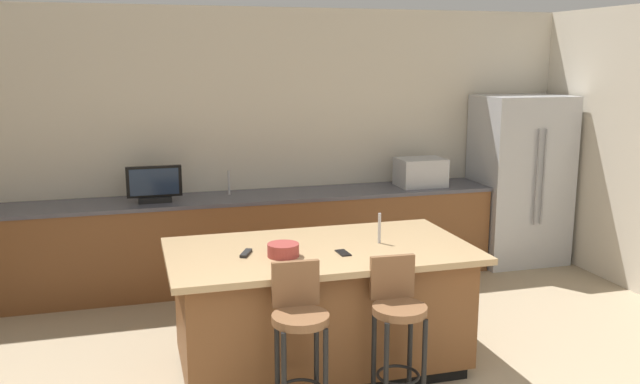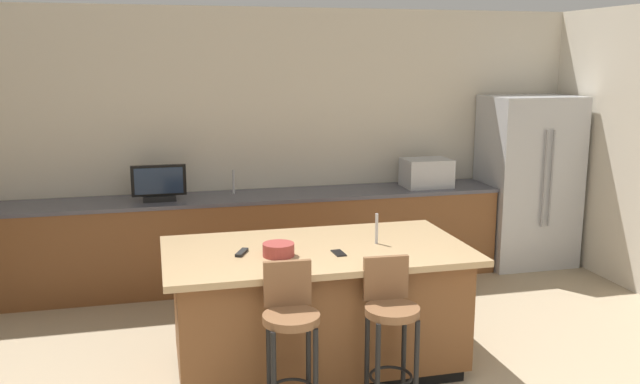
{
  "view_description": "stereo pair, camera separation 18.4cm",
  "coord_description": "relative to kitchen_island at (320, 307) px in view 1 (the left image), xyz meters",
  "views": [
    {
      "loc": [
        -1.19,
        -2.28,
        2.21
      ],
      "look_at": [
        0.26,
        2.77,
        1.15
      ],
      "focal_mm": 37.67,
      "sensor_mm": 36.0,
      "label": 1
    },
    {
      "loc": [
        -1.01,
        -2.33,
        2.21
      ],
      "look_at": [
        0.26,
        2.77,
        1.15
      ],
      "focal_mm": 37.67,
      "sensor_mm": 36.0,
      "label": 2
    }
  ],
  "objects": [
    {
      "name": "wall_back",
      "position": [
        -0.06,
        2.34,
        0.89
      ],
      "size": [
        7.28,
        0.12,
        2.69
      ],
      "primitive_type": "cube",
      "color": "beige",
      "rests_on": "ground_plane"
    },
    {
      "name": "counter_back",
      "position": [
        -0.16,
        1.96,
        -0.01
      ],
      "size": [
        4.96,
        0.62,
        0.89
      ],
      "color": "brown",
      "rests_on": "ground_plane"
    },
    {
      "name": "kitchen_island",
      "position": [
        0.0,
        0.0,
        0.0
      ],
      "size": [
        2.12,
        1.16,
        0.9
      ],
      "color": "black",
      "rests_on": "ground_plane"
    },
    {
      "name": "refrigerator",
      "position": [
        2.8,
        1.92,
        0.45
      ],
      "size": [
        0.94,
        0.73,
        1.81
      ],
      "color": "#B7BABF",
      "rests_on": "ground_plane"
    },
    {
      "name": "microwave",
      "position": [
        1.65,
        1.96,
        0.58
      ],
      "size": [
        0.48,
        0.36,
        0.29
      ],
      "primitive_type": "cube",
      "color": "#B7BABF",
      "rests_on": "counter_back"
    },
    {
      "name": "tv_monitor",
      "position": [
        -1.04,
        1.91,
        0.59
      ],
      "size": [
        0.5,
        0.16,
        0.34
      ],
      "color": "black",
      "rests_on": "counter_back"
    },
    {
      "name": "sink_faucet_back",
      "position": [
        -0.33,
        2.06,
        0.55
      ],
      "size": [
        0.02,
        0.02,
        0.24
      ],
      "primitive_type": "cylinder",
      "color": "#B2B2B7",
      "rests_on": "counter_back"
    },
    {
      "name": "sink_faucet_island",
      "position": [
        0.44,
        0.0,
        0.55
      ],
      "size": [
        0.02,
        0.02,
        0.22
      ],
      "primitive_type": "cylinder",
      "color": "#B2B2B7",
      "rests_on": "kitchen_island"
    },
    {
      "name": "bar_stool_left",
      "position": [
        -0.34,
        -0.73,
        0.15
      ],
      "size": [
        0.34,
        0.35,
        1.02
      ],
      "rotation": [
        0.0,
        0.0,
        -0.05
      ],
      "color": "brown",
      "rests_on": "ground_plane"
    },
    {
      "name": "bar_stool_right",
      "position": [
        0.3,
        -0.7,
        0.13
      ],
      "size": [
        0.34,
        0.34,
        0.99
      ],
      "rotation": [
        0.0,
        0.0,
        -0.05
      ],
      "color": "brown",
      "rests_on": "ground_plane"
    },
    {
      "name": "fruit_bowl",
      "position": [
        -0.29,
        -0.13,
        0.48
      ],
      "size": [
        0.21,
        0.21,
        0.09
      ],
      "primitive_type": "cylinder",
      "color": "#993833",
      "rests_on": "kitchen_island"
    },
    {
      "name": "cell_phone",
      "position": [
        0.11,
        -0.17,
        0.44
      ],
      "size": [
        0.08,
        0.15,
        0.01
      ],
      "primitive_type": "cube",
      "rotation": [
        0.0,
        0.0,
        0.05
      ],
      "color": "black",
      "rests_on": "kitchen_island"
    },
    {
      "name": "tv_remote",
      "position": [
        -0.53,
        -0.02,
        0.45
      ],
      "size": [
        0.11,
        0.17,
        0.02
      ],
      "primitive_type": "cube",
      "rotation": [
        0.0,
        0.0,
        -0.43
      ],
      "color": "black",
      "rests_on": "kitchen_island"
    }
  ]
}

